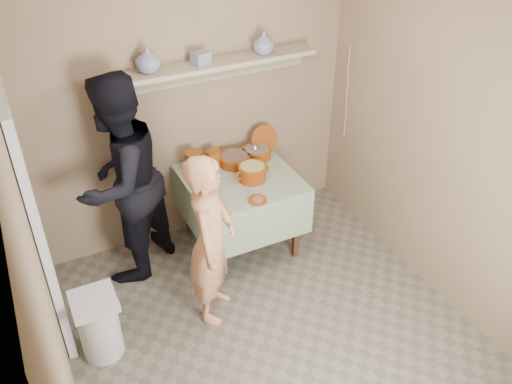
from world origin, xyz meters
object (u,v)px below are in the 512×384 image
person_helper (121,181)px  trash_bin (99,325)px  cazuela_rice (252,171)px  person_cook (211,240)px  serving_table (240,188)px

person_helper → trash_bin: person_helper is taller
cazuela_rice → trash_bin: size_ratio=0.59×
person_cook → person_helper: person_helper is taller
person_helper → serving_table: bearing=134.3°
person_helper → trash_bin: size_ratio=3.31×
person_cook → serving_table: 0.89m
serving_table → trash_bin: bearing=-154.3°
person_cook → cazuela_rice: 0.88m
cazuela_rice → trash_bin: 1.78m
trash_bin → person_helper: bearing=60.9°
person_cook → trash_bin: 1.04m
serving_table → cazuela_rice: bearing=-48.3°
person_helper → cazuela_rice: person_helper is taller
person_cook → serving_table: size_ratio=1.51×
serving_table → cazuela_rice: cazuela_rice is taller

